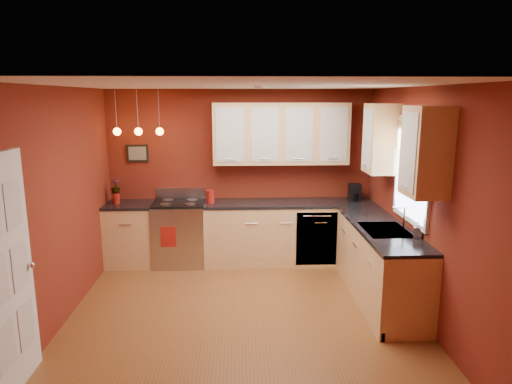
{
  "coord_description": "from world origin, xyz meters",
  "views": [
    {
      "loc": [
        -0.05,
        -4.83,
        2.48
      ],
      "look_at": [
        0.19,
        1.0,
        1.26
      ],
      "focal_mm": 32.0,
      "sensor_mm": 36.0,
      "label": 1
    }
  ],
  "objects_px": {
    "sink": "(385,232)",
    "soap_pump": "(418,230)",
    "coffee_maker": "(355,193)",
    "red_canister": "(210,197)",
    "gas_range": "(180,233)"
  },
  "relations": [
    {
      "from": "sink",
      "to": "soap_pump",
      "type": "distance_m",
      "value": 0.44
    },
    {
      "from": "red_canister",
      "to": "coffee_maker",
      "type": "bearing_deg",
      "value": 2.19
    },
    {
      "from": "coffee_maker",
      "to": "sink",
      "type": "bearing_deg",
      "value": -90.82
    },
    {
      "from": "sink",
      "to": "red_canister",
      "type": "distance_m",
      "value": 2.61
    },
    {
      "from": "sink",
      "to": "coffee_maker",
      "type": "height_order",
      "value": "sink"
    },
    {
      "from": "soap_pump",
      "to": "coffee_maker",
      "type": "bearing_deg",
      "value": 96.76
    },
    {
      "from": "sink",
      "to": "soap_pump",
      "type": "xyz_separation_m",
      "value": [
        0.25,
        -0.34,
        0.12
      ]
    },
    {
      "from": "gas_range",
      "to": "coffee_maker",
      "type": "xyz_separation_m",
      "value": [
        2.65,
        0.05,
        0.58
      ]
    },
    {
      "from": "coffee_maker",
      "to": "soap_pump",
      "type": "relative_size",
      "value": 1.33
    },
    {
      "from": "red_canister",
      "to": "soap_pump",
      "type": "relative_size",
      "value": 1.0
    },
    {
      "from": "sink",
      "to": "red_canister",
      "type": "xyz_separation_m",
      "value": [
        -2.15,
        1.47,
        0.12
      ]
    },
    {
      "from": "gas_range",
      "to": "coffee_maker",
      "type": "relative_size",
      "value": 4.32
    },
    {
      "from": "red_canister",
      "to": "gas_range",
      "type": "bearing_deg",
      "value": 176.48
    },
    {
      "from": "sink",
      "to": "red_canister",
      "type": "relative_size",
      "value": 3.61
    },
    {
      "from": "gas_range",
      "to": "coffee_maker",
      "type": "distance_m",
      "value": 2.71
    }
  ]
}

